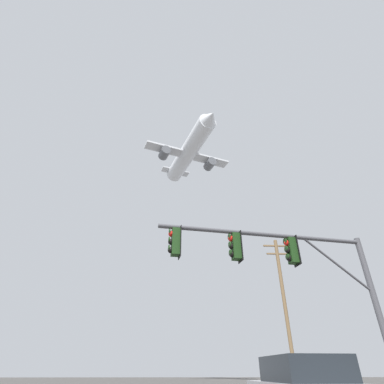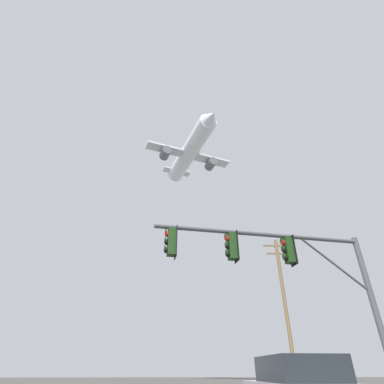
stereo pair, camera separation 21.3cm
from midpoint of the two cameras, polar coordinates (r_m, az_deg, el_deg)
name	(u,v)px [view 2 (the right image)]	position (r m, az deg, el deg)	size (l,w,h in m)	color
signal_pole_near	(282,264)	(10.92, 17.26, -12.91)	(7.50, 1.30, 5.54)	#4C4C51
utility_pole	(285,303)	(25.87, 17.40, -19.40)	(2.20, 0.28, 10.96)	brown
airplane	(190,152)	(55.88, -0.31, 7.63)	(15.77, 20.42, 5.67)	white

